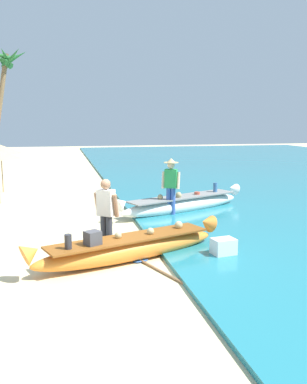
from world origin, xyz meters
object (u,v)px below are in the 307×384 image
object	(u,v)px
boat_orange_foreground	(130,247)
paddle	(154,268)
palm_tree_leaning_seaward	(4,72)
person_vendor_hatted	(171,183)
cooler_box	(223,249)
boat_white_midground	(183,204)
person_tourist_customer	(106,212)

from	to	relation	value
boat_orange_foreground	paddle	bearing A→B (deg)	-58.87
boat_orange_foreground	palm_tree_leaning_seaward	distance (m)	19.37
paddle	person_vendor_hatted	bearing A→B (deg)	70.91
cooler_box	palm_tree_leaning_seaward	bearing A→B (deg)	100.21
boat_white_midground	cooler_box	world-z (taller)	boat_white_midground
person_vendor_hatted	paddle	size ratio (longest dim) A/B	1.07
palm_tree_leaning_seaward	boat_white_midground	bearing A→B (deg)	-64.28
boat_orange_foreground	boat_white_midground	size ratio (longest dim) A/B	0.95
cooler_box	paddle	distance (m)	1.62
person_tourist_customer	palm_tree_leaning_seaward	distance (m)	18.56
boat_orange_foreground	palm_tree_leaning_seaward	world-z (taller)	palm_tree_leaning_seaward
person_vendor_hatted	palm_tree_leaning_seaward	xyz separation A→B (m)	(-6.20, 14.46, 4.64)
boat_orange_foreground	person_tourist_customer	size ratio (longest dim) A/B	2.66
person_vendor_hatted	cooler_box	size ratio (longest dim) A/B	3.75
paddle	boat_white_midground	bearing A→B (deg)	67.15
boat_white_midground	cooler_box	size ratio (longest dim) A/B	9.72
boat_white_midground	palm_tree_leaning_seaward	xyz separation A→B (m)	(-6.73, 13.97, 5.39)
palm_tree_leaning_seaward	paddle	bearing A→B (deg)	-75.83
person_tourist_customer	cooler_box	size ratio (longest dim) A/B	3.46
boat_orange_foreground	palm_tree_leaning_seaward	xyz separation A→B (m)	(-4.34, 18.09, 5.40)
cooler_box	paddle	xyz separation A→B (m)	(-1.58, -0.32, -0.19)
person_tourist_customer	paddle	distance (m)	1.72
boat_orange_foreground	paddle	world-z (taller)	boat_orange_foreground
boat_white_midground	person_vendor_hatted	distance (m)	1.04
palm_tree_leaning_seaward	cooler_box	world-z (taller)	palm_tree_leaning_seaward
boat_white_midground	person_vendor_hatted	xyz separation A→B (m)	(-0.53, -0.49, 0.75)
person_tourist_customer	cooler_box	distance (m)	2.64
person_vendor_hatted	cooler_box	xyz separation A→B (m)	(0.10, -3.95, -0.83)
boat_orange_foreground	paddle	distance (m)	0.79
person_vendor_hatted	cooler_box	distance (m)	4.03
boat_orange_foreground	cooler_box	distance (m)	1.99
boat_orange_foreground	person_tourist_customer	xyz separation A→B (m)	(-0.42, 0.58, 0.66)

